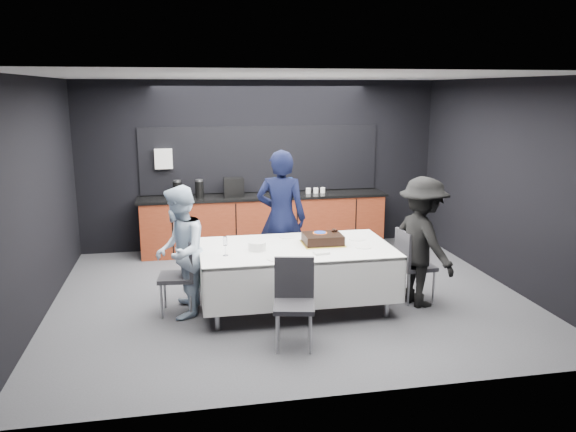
# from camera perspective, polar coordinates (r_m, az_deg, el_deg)

# --- Properties ---
(ground) EXTENTS (6.00, 6.00, 0.00)m
(ground) POSITION_cam_1_polar(r_m,az_deg,el_deg) (7.44, 0.15, -8.08)
(ground) COLOR #48494E
(ground) RESTS_ON ground
(room_shell) EXTENTS (6.04, 5.04, 2.82)m
(room_shell) POSITION_cam_1_polar(r_m,az_deg,el_deg) (6.99, 0.16, 6.30)
(room_shell) COLOR white
(room_shell) RESTS_ON ground
(kitchenette) EXTENTS (4.10, 0.64, 2.05)m
(kitchenette) POSITION_cam_1_polar(r_m,az_deg,el_deg) (9.37, -2.54, -0.23)
(kitchenette) COLOR maroon
(kitchenette) RESTS_ON ground
(party_table) EXTENTS (2.32, 1.32, 0.78)m
(party_table) POSITION_cam_1_polar(r_m,az_deg,el_deg) (6.86, 0.79, -4.24)
(party_table) COLOR #99999E
(party_table) RESTS_ON ground
(cake_assembly) EXTENTS (0.51, 0.41, 0.16)m
(cake_assembly) POSITION_cam_1_polar(r_m,az_deg,el_deg) (6.93, 3.55, -2.34)
(cake_assembly) COLOR yellow
(cake_assembly) RESTS_ON party_table
(plate_stack) EXTENTS (0.21, 0.21, 0.10)m
(plate_stack) POSITION_cam_1_polar(r_m,az_deg,el_deg) (6.67, -3.14, -3.05)
(plate_stack) COLOR white
(plate_stack) RESTS_ON party_table
(loose_plate_near) EXTENTS (0.22, 0.22, 0.01)m
(loose_plate_near) POSITION_cam_1_polar(r_m,az_deg,el_deg) (6.33, -1.18, -4.35)
(loose_plate_near) COLOR white
(loose_plate_near) RESTS_ON party_table
(loose_plate_right_a) EXTENTS (0.21, 0.21, 0.01)m
(loose_plate_right_a) POSITION_cam_1_polar(r_m,az_deg,el_deg) (7.20, 7.03, -2.33)
(loose_plate_right_a) COLOR white
(loose_plate_right_a) RESTS_ON party_table
(loose_plate_right_b) EXTENTS (0.20, 0.20, 0.01)m
(loose_plate_right_b) POSITION_cam_1_polar(r_m,az_deg,el_deg) (6.85, 7.66, -3.13)
(loose_plate_right_b) COLOR white
(loose_plate_right_b) RESTS_ON party_table
(loose_plate_far) EXTENTS (0.21, 0.21, 0.01)m
(loose_plate_far) POSITION_cam_1_polar(r_m,az_deg,el_deg) (7.25, -0.07, -2.12)
(loose_plate_far) COLOR white
(loose_plate_far) RESTS_ON party_table
(fork_pile) EXTENTS (0.19, 0.14, 0.03)m
(fork_pile) POSITION_cam_1_polar(r_m,az_deg,el_deg) (6.52, 3.41, -3.76)
(fork_pile) COLOR white
(fork_pile) RESTS_ON party_table
(champagne_flute) EXTENTS (0.06, 0.06, 0.22)m
(champagne_flute) POSITION_cam_1_polar(r_m,az_deg,el_deg) (6.45, -6.40, -2.66)
(champagne_flute) COLOR white
(champagne_flute) RESTS_ON party_table
(chair_left) EXTENTS (0.46, 0.46, 0.92)m
(chair_left) POSITION_cam_1_polar(r_m,az_deg,el_deg) (6.85, -10.61, -5.43)
(chair_left) COLOR #2A2A2F
(chair_left) RESTS_ON ground
(chair_right) EXTENTS (0.44, 0.44, 0.92)m
(chair_right) POSITION_cam_1_polar(r_m,az_deg,el_deg) (7.27, 12.33, -4.41)
(chair_right) COLOR #2A2A2F
(chair_right) RESTS_ON ground
(chair_near) EXTENTS (0.50, 0.50, 0.92)m
(chair_near) POSITION_cam_1_polar(r_m,az_deg,el_deg) (5.93, 0.62, -8.10)
(chair_near) COLOR #2A2A2F
(chair_near) RESTS_ON ground
(person_center) EXTENTS (0.79, 0.64, 1.86)m
(person_center) POSITION_cam_1_polar(r_m,az_deg,el_deg) (7.65, -0.69, -0.20)
(person_center) COLOR black
(person_center) RESTS_ON ground
(person_left) EXTENTS (0.67, 0.82, 1.56)m
(person_left) POSITION_cam_1_polar(r_m,az_deg,el_deg) (6.71, -10.95, -3.60)
(person_left) COLOR silver
(person_left) RESTS_ON ground
(person_right) EXTENTS (0.85, 1.16, 1.62)m
(person_right) POSITION_cam_1_polar(r_m,az_deg,el_deg) (7.11, 13.46, -2.59)
(person_right) COLOR black
(person_right) RESTS_ON ground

